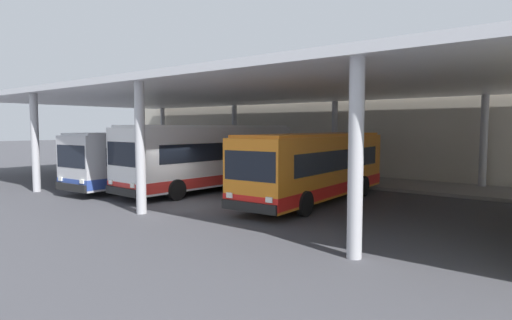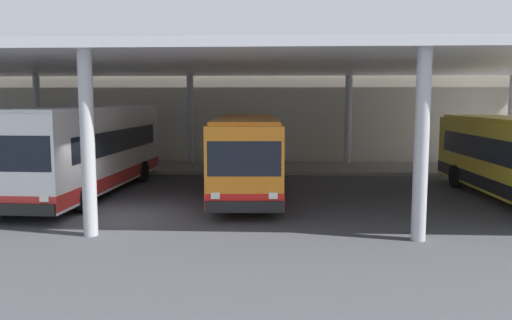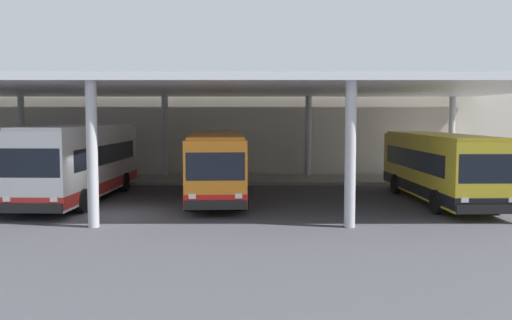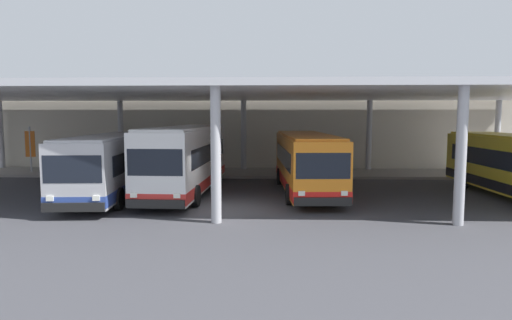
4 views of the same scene
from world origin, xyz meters
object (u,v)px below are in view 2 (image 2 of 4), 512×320
Objects in this scene: bus_middle_bay at (246,154)px; trash_bin at (125,156)px; bench_waiting at (74,156)px; bus_second_bay at (90,149)px.

trash_bin is at bearing 134.33° from bus_middle_bay.
bus_middle_bay is 12.89m from bench_waiting.
trash_bin is at bearing 2.60° from bench_waiting.
bus_middle_bay is at bearing 3.18° from bus_second_bay.
bus_second_bay is at bearing -82.46° from trash_bin.
bus_middle_bay reaches higher than trash_bin.
bus_middle_bay is at bearing -35.78° from bench_waiting.
trash_bin is (-7.47, 7.65, -0.98)m from bus_middle_bay.
trash_bin is at bearing 97.54° from bus_second_bay.
bus_middle_bay is 10.88× the size of trash_bin.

